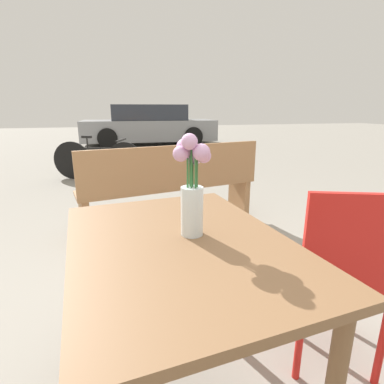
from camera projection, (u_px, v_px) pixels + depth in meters
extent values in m
cube|color=brown|center=(179.00, 244.00, 1.02)|extent=(0.80, 1.04, 0.03)
cylinder|color=brown|center=(91.00, 288.00, 1.41)|extent=(0.05, 0.05, 0.71)
cylinder|color=brown|center=(207.00, 265.00, 1.61)|extent=(0.05, 0.05, 0.71)
cylinder|color=silver|center=(192.00, 211.00, 1.04)|extent=(0.08, 0.08, 0.17)
cylinder|color=silver|center=(192.00, 221.00, 1.05)|extent=(0.07, 0.07, 0.10)
cylinder|color=#337038|center=(197.00, 197.00, 1.03)|extent=(0.01, 0.01, 0.25)
sphere|color=#CC99C6|center=(204.00, 156.00, 0.99)|extent=(0.05, 0.05, 0.05)
cylinder|color=#337038|center=(193.00, 198.00, 1.03)|extent=(0.01, 0.01, 0.24)
sphere|color=#CC99C6|center=(194.00, 157.00, 1.02)|extent=(0.06, 0.06, 0.06)
cylinder|color=#337038|center=(190.00, 194.00, 1.03)|extent=(0.01, 0.01, 0.27)
sphere|color=#CC99C6|center=(186.00, 148.00, 1.01)|extent=(0.07, 0.07, 0.07)
cylinder|color=#337038|center=(188.00, 196.00, 1.02)|extent=(0.01, 0.01, 0.26)
sphere|color=#CC99C6|center=(181.00, 154.00, 0.97)|extent=(0.05, 0.05, 0.05)
cylinder|color=#337038|center=(191.00, 191.00, 1.01)|extent=(0.01, 0.01, 0.30)
sphere|color=#CC99C6|center=(189.00, 142.00, 0.94)|extent=(0.05, 0.05, 0.05)
cylinder|color=#337038|center=(195.00, 196.00, 1.01)|extent=(0.01, 0.01, 0.27)
sphere|color=#CC99C6|center=(201.00, 152.00, 0.96)|extent=(0.06, 0.06, 0.06)
cube|color=red|center=(333.00, 273.00, 1.38)|extent=(0.52, 0.52, 0.03)
cube|color=red|center=(357.00, 246.00, 1.14)|extent=(0.38, 0.17, 0.42)
cylinder|color=red|center=(284.00, 292.00, 1.62)|extent=(0.03, 0.03, 0.42)
cylinder|color=red|center=(349.00, 295.00, 1.59)|extent=(0.03, 0.03, 0.42)
cylinder|color=red|center=(299.00, 338.00, 1.30)|extent=(0.03, 0.03, 0.42)
cylinder|color=red|center=(382.00, 343.00, 1.26)|extent=(0.03, 0.03, 0.42)
cube|color=#9E7047|center=(170.00, 186.00, 2.92)|extent=(1.79, 0.68, 0.02)
cube|color=#9E7047|center=(176.00, 167.00, 2.73)|extent=(1.73, 0.36, 0.40)
cube|color=#9E7047|center=(85.00, 220.00, 2.64)|extent=(0.12, 0.33, 0.43)
cube|color=#9E7047|center=(239.00, 197.00, 3.33)|extent=(0.12, 0.33, 0.43)
cylinder|color=black|center=(72.00, 160.00, 5.08)|extent=(0.61, 0.26, 0.64)
cylinder|color=black|center=(125.00, 161.00, 4.99)|extent=(0.61, 0.26, 0.64)
cube|color=black|center=(97.00, 149.00, 4.98)|extent=(0.79, 0.32, 0.03)
cylinder|color=black|center=(87.00, 143.00, 4.97)|extent=(0.02, 0.02, 0.19)
cube|color=black|center=(87.00, 137.00, 4.94)|extent=(0.17, 0.11, 0.04)
cube|color=black|center=(121.00, 140.00, 4.90)|extent=(0.19, 0.43, 0.02)
cube|color=gray|center=(149.00, 130.00, 10.04)|extent=(4.38, 1.84, 0.66)
cube|color=#2D333D|center=(149.00, 112.00, 9.88)|extent=(2.43, 1.62, 0.49)
cylinder|color=black|center=(107.00, 138.00, 9.07)|extent=(0.61, 0.21, 0.60)
cylinder|color=black|center=(110.00, 134.00, 10.53)|extent=(0.61, 0.21, 0.60)
cylinder|color=black|center=(193.00, 136.00, 9.63)|extent=(0.61, 0.21, 0.60)
cylinder|color=black|center=(184.00, 133.00, 11.09)|extent=(0.61, 0.21, 0.60)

